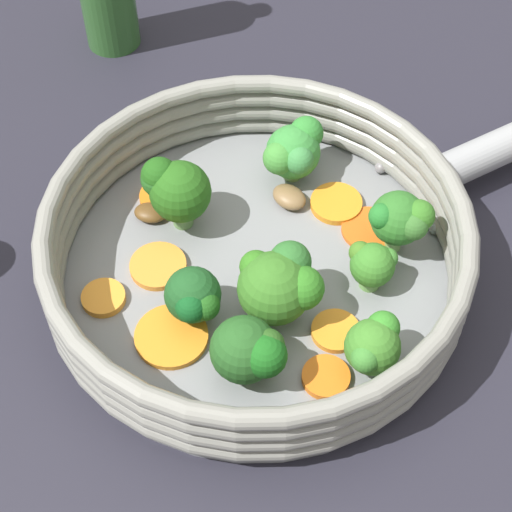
% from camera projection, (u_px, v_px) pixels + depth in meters
% --- Properties ---
extents(ground_plane, '(4.00, 4.00, 0.00)m').
position_uv_depth(ground_plane, '(256.00, 280.00, 0.59)').
color(ground_plane, '#23222C').
extents(skillet, '(0.27, 0.27, 0.01)m').
position_uv_depth(skillet, '(256.00, 275.00, 0.58)').
color(skillet, gray).
rests_on(skillet, ground_plane).
extents(skillet_rim_wall, '(0.28, 0.28, 0.05)m').
position_uv_depth(skillet_rim_wall, '(256.00, 246.00, 0.56)').
color(skillet_rim_wall, gray).
rests_on(skillet_rim_wall, skillet).
extents(skillet_rivet_left, '(0.01, 0.01, 0.01)m').
position_uv_depth(skillet_rivet_left, '(435.00, 228.00, 0.59)').
color(skillet_rivet_left, gray).
rests_on(skillet_rivet_left, skillet).
extents(skillet_rivet_right, '(0.01, 0.01, 0.01)m').
position_uv_depth(skillet_rivet_right, '(381.00, 168.00, 0.63)').
color(skillet_rivet_right, gray).
rests_on(skillet_rivet_right, skillet).
extents(carrot_slice_0, '(0.04, 0.04, 0.01)m').
position_uv_depth(carrot_slice_0, '(326.00, 377.00, 0.52)').
color(carrot_slice_0, orange).
rests_on(carrot_slice_0, skillet).
extents(carrot_slice_1, '(0.04, 0.04, 0.00)m').
position_uv_depth(carrot_slice_1, '(336.00, 331.00, 0.54)').
color(carrot_slice_1, orange).
rests_on(carrot_slice_1, skillet).
extents(carrot_slice_2, '(0.03, 0.03, 0.01)m').
position_uv_depth(carrot_slice_2, '(104.00, 298.00, 0.56)').
color(carrot_slice_2, orange).
rests_on(carrot_slice_2, skillet).
extents(carrot_slice_3, '(0.04, 0.04, 0.01)m').
position_uv_depth(carrot_slice_3, '(165.00, 197.00, 0.61)').
color(carrot_slice_3, orange).
rests_on(carrot_slice_3, skillet).
extents(carrot_slice_4, '(0.06, 0.06, 0.00)m').
position_uv_depth(carrot_slice_4, '(171.00, 336.00, 0.54)').
color(carrot_slice_4, orange).
rests_on(carrot_slice_4, skillet).
extents(carrot_slice_5, '(0.05, 0.05, 0.00)m').
position_uv_depth(carrot_slice_5, '(369.00, 229.00, 0.60)').
color(carrot_slice_5, '#D75E19').
rests_on(carrot_slice_5, skillet).
extents(carrot_slice_6, '(0.05, 0.05, 0.00)m').
position_uv_depth(carrot_slice_6, '(336.00, 203.00, 0.61)').
color(carrot_slice_6, orange).
rests_on(carrot_slice_6, skillet).
extents(carrot_slice_7, '(0.05, 0.05, 0.00)m').
position_uv_depth(carrot_slice_7, '(158.00, 266.00, 0.58)').
color(carrot_slice_7, orange).
rests_on(carrot_slice_7, skillet).
extents(broccoli_floret_0, '(0.04, 0.05, 0.05)m').
position_uv_depth(broccoli_floret_0, '(294.00, 151.00, 0.61)').
color(broccoli_floret_0, '#739E55').
rests_on(broccoli_floret_0, skillet).
extents(broccoli_floret_1, '(0.05, 0.05, 0.05)m').
position_uv_depth(broccoli_floret_1, '(280.00, 284.00, 0.53)').
color(broccoli_floret_1, '#7DA964').
rests_on(broccoli_floret_1, skillet).
extents(broccoli_floret_2, '(0.05, 0.04, 0.05)m').
position_uv_depth(broccoli_floret_2, '(250.00, 351.00, 0.51)').
color(broccoli_floret_2, '#7BA561').
rests_on(broccoli_floret_2, skillet).
extents(broccoli_floret_3, '(0.04, 0.05, 0.05)m').
position_uv_depth(broccoli_floret_3, '(174.00, 188.00, 0.58)').
color(broccoli_floret_3, '#658E50').
rests_on(broccoli_floret_3, skillet).
extents(broccoli_floret_4, '(0.04, 0.04, 0.04)m').
position_uv_depth(broccoli_floret_4, '(194.00, 298.00, 0.53)').
color(broccoli_floret_4, '#87AC5E').
rests_on(broccoli_floret_4, skillet).
extents(broccoli_floret_5, '(0.03, 0.03, 0.04)m').
position_uv_depth(broccoli_floret_5, '(372.00, 264.00, 0.55)').
color(broccoli_floret_5, '#6EA250').
rests_on(broccoli_floret_5, skillet).
extents(broccoli_floret_6, '(0.04, 0.04, 0.04)m').
position_uv_depth(broccoli_floret_6, '(373.00, 345.00, 0.51)').
color(broccoli_floret_6, '#6BA75F').
rests_on(broccoli_floret_6, skillet).
extents(broccoli_floret_7, '(0.04, 0.04, 0.05)m').
position_uv_depth(broccoli_floret_7, '(401.00, 219.00, 0.56)').
color(broccoli_floret_7, '#6F9E52').
rests_on(broccoli_floret_7, skillet).
extents(mushroom_piece_0, '(0.03, 0.03, 0.01)m').
position_uv_depth(mushroom_piece_0, '(289.00, 197.00, 0.61)').
color(mushroom_piece_0, brown).
rests_on(mushroom_piece_0, skillet).
extents(mushroom_piece_1, '(0.03, 0.03, 0.01)m').
position_uv_depth(mushroom_piece_1, '(151.00, 213.00, 0.60)').
color(mushroom_piece_1, brown).
rests_on(mushroom_piece_1, skillet).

